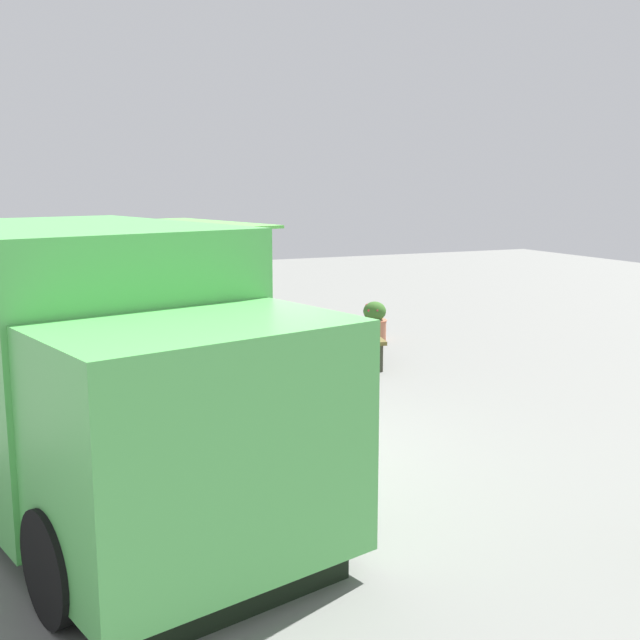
{
  "coord_description": "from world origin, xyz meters",
  "views": [
    {
      "loc": [
        -8.19,
        2.73,
        2.95
      ],
      "look_at": [
        1.62,
        -1.7,
        1.05
      ],
      "focal_mm": 43.98,
      "sensor_mm": 36.0,
      "label": 1
    }
  ],
  "objects_px": {
    "person_customer": "(122,373)",
    "plaza_bench": "(362,340)",
    "planter_flowering_far": "(318,372)",
    "food_truck": "(101,379)",
    "planter_flowering_side": "(374,321)",
    "planter_flowering_near": "(208,346)"
  },
  "relations": [
    {
      "from": "food_truck",
      "to": "person_customer",
      "type": "bearing_deg",
      "value": -12.38
    },
    {
      "from": "person_customer",
      "to": "planter_flowering_far",
      "type": "distance_m",
      "value": 2.76
    },
    {
      "from": "food_truck",
      "to": "plaza_bench",
      "type": "height_order",
      "value": "food_truck"
    },
    {
      "from": "planter_flowering_near",
      "to": "planter_flowering_far",
      "type": "distance_m",
      "value": 2.51
    },
    {
      "from": "food_truck",
      "to": "planter_flowering_near",
      "type": "relative_size",
      "value": 6.55
    },
    {
      "from": "person_customer",
      "to": "planter_flowering_near",
      "type": "xyz_separation_m",
      "value": [
        0.94,
        -1.52,
        0.08
      ]
    },
    {
      "from": "planter_flowering_near",
      "to": "planter_flowering_side",
      "type": "relative_size",
      "value": 1.06
    },
    {
      "from": "planter_flowering_far",
      "to": "food_truck",
      "type": "bearing_deg",
      "value": 127.26
    },
    {
      "from": "planter_flowering_near",
      "to": "planter_flowering_far",
      "type": "relative_size",
      "value": 0.97
    },
    {
      "from": "person_customer",
      "to": "planter_flowering_near",
      "type": "bearing_deg",
      "value": -58.33
    },
    {
      "from": "planter_flowering_side",
      "to": "planter_flowering_far",
      "type": "bearing_deg",
      "value": 141.55
    },
    {
      "from": "planter_flowering_far",
      "to": "plaza_bench",
      "type": "relative_size",
      "value": 0.46
    },
    {
      "from": "food_truck",
      "to": "planter_flowering_near",
      "type": "xyz_separation_m",
      "value": [
        4.8,
        -2.37,
        -0.84
      ]
    },
    {
      "from": "person_customer",
      "to": "plaza_bench",
      "type": "xyz_separation_m",
      "value": [
        0.41,
        -4.0,
        0.07
      ]
    },
    {
      "from": "food_truck",
      "to": "planter_flowering_side",
      "type": "distance_m",
      "value": 8.37
    },
    {
      "from": "food_truck",
      "to": "person_customer",
      "type": "height_order",
      "value": "food_truck"
    },
    {
      "from": "food_truck",
      "to": "planter_flowering_side",
      "type": "relative_size",
      "value": 6.93
    },
    {
      "from": "food_truck",
      "to": "planter_flowering_side",
      "type": "height_order",
      "value": "food_truck"
    },
    {
      "from": "person_customer",
      "to": "plaza_bench",
      "type": "relative_size",
      "value": 0.48
    },
    {
      "from": "person_customer",
      "to": "planter_flowering_side",
      "type": "bearing_deg",
      "value": -68.63
    },
    {
      "from": "plaza_bench",
      "to": "food_truck",
      "type": "bearing_deg",
      "value": 131.42
    },
    {
      "from": "food_truck",
      "to": "planter_flowering_side",
      "type": "bearing_deg",
      "value": -45.33
    }
  ]
}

